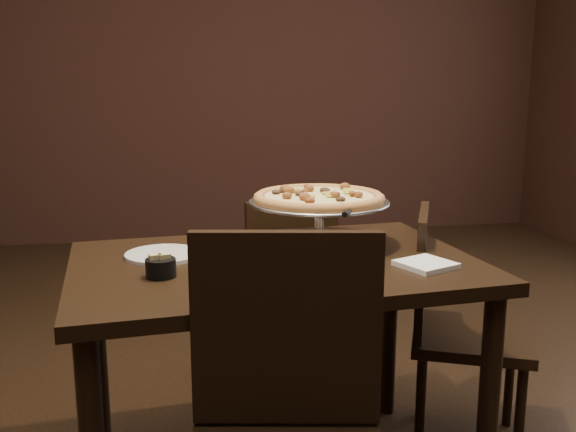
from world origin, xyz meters
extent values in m
cube|color=black|center=(0.00, 3.51, 1.40)|extent=(6.00, 0.02, 2.80)
cube|color=black|center=(0.03, -0.04, 0.74)|extent=(1.27, 0.90, 0.04)
cylinder|color=black|center=(0.60, -0.34, 0.36)|extent=(0.06, 0.06, 0.72)
cylinder|color=black|center=(-0.54, 0.26, 0.36)|extent=(0.06, 0.06, 0.72)
cylinder|color=black|center=(0.55, 0.35, 0.36)|extent=(0.06, 0.06, 0.72)
cylinder|color=silver|center=(0.20, 0.12, 0.76)|extent=(0.16, 0.16, 0.01)
cylinder|color=silver|center=(0.20, 0.12, 0.83)|extent=(0.03, 0.03, 0.13)
cylinder|color=silver|center=(0.20, 0.12, 0.90)|extent=(0.11, 0.11, 0.01)
cylinder|color=gray|center=(0.20, 0.12, 0.90)|extent=(0.45, 0.45, 0.01)
torus|color=gray|center=(0.20, 0.12, 0.90)|extent=(0.47, 0.47, 0.01)
cylinder|color=brown|center=(0.20, 0.12, 0.91)|extent=(0.42, 0.42, 0.01)
torus|color=brown|center=(0.20, 0.12, 0.92)|extent=(0.43, 0.43, 0.04)
cylinder|color=#DABF78|center=(0.20, 0.12, 0.92)|extent=(0.36, 0.36, 0.01)
cylinder|color=beige|center=(-0.14, -0.27, 0.79)|extent=(0.05, 0.05, 0.07)
cylinder|color=silver|center=(-0.14, -0.27, 0.83)|extent=(0.05, 0.05, 0.02)
ellipsoid|color=silver|center=(-0.14, -0.27, 0.85)|extent=(0.03, 0.03, 0.01)
cylinder|color=maroon|center=(-0.10, -0.15, 0.79)|extent=(0.05, 0.05, 0.07)
cylinder|color=silver|center=(-0.10, -0.15, 0.84)|extent=(0.06, 0.06, 0.02)
ellipsoid|color=silver|center=(-0.10, -0.15, 0.85)|extent=(0.03, 0.03, 0.01)
cylinder|color=black|center=(-0.31, -0.14, 0.78)|extent=(0.08, 0.08, 0.05)
cube|color=tan|center=(-0.33, -0.14, 0.80)|extent=(0.04, 0.03, 0.06)
cube|color=tan|center=(-0.30, -0.14, 0.80)|extent=(0.04, 0.03, 0.06)
cube|color=silver|center=(0.45, -0.19, 0.77)|extent=(0.19, 0.19, 0.02)
cylinder|color=silver|center=(-0.31, 0.07, 0.76)|extent=(0.23, 0.23, 0.01)
cylinder|color=silver|center=(0.03, -0.33, 0.76)|extent=(0.23, 0.23, 0.01)
cone|color=silver|center=(0.24, -0.10, 0.91)|extent=(0.14, 0.14, 0.00)
cylinder|color=black|center=(0.24, -0.10, 0.91)|extent=(0.07, 0.11, 0.02)
cube|color=black|center=(0.18, 0.74, 0.40)|extent=(0.44, 0.44, 0.04)
cube|color=black|center=(0.20, 0.57, 0.63)|extent=(0.39, 0.09, 0.41)
cylinder|color=black|center=(0.31, 0.92, 0.19)|extent=(0.03, 0.03, 0.38)
cylinder|color=black|center=(0.00, 0.87, 0.19)|extent=(0.03, 0.03, 0.38)
cylinder|color=black|center=(0.36, 0.61, 0.19)|extent=(0.03, 0.03, 0.38)
cylinder|color=black|center=(0.04, 0.56, 0.19)|extent=(0.03, 0.03, 0.38)
cube|color=black|center=(-0.03, -0.50, 0.72)|extent=(0.44, 0.12, 0.47)
cube|color=black|center=(0.75, 0.07, 0.41)|extent=(0.53, 0.53, 0.04)
cube|color=black|center=(0.58, 0.15, 0.65)|extent=(0.19, 0.37, 0.42)
cylinder|color=black|center=(0.83, -0.14, 0.19)|extent=(0.03, 0.03, 0.39)
cylinder|color=black|center=(0.96, 0.16, 0.19)|extent=(0.03, 0.03, 0.39)
cylinder|color=black|center=(0.53, -0.01, 0.19)|extent=(0.03, 0.03, 0.39)
cylinder|color=black|center=(0.67, 0.29, 0.19)|extent=(0.03, 0.03, 0.39)
camera|label=1|loc=(-0.30, -1.89, 1.29)|focal=40.00mm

